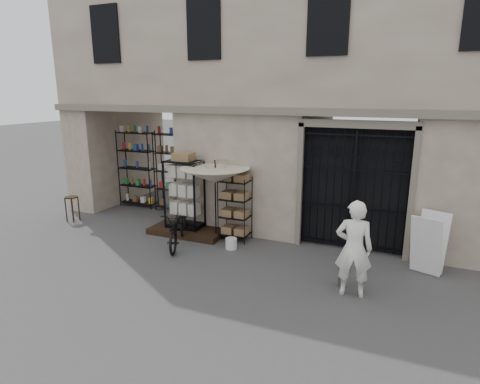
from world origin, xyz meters
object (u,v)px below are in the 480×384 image
at_px(wooden_stool, 72,208).
at_px(bicycle, 179,246).
at_px(display_cabinet, 185,198).
at_px(wire_rack, 235,209).
at_px(white_bucket, 231,243).
at_px(shopkeeper, 350,294).
at_px(steel_bollard, 342,269).
at_px(easel_sign, 429,244).
at_px(market_umbrella, 215,171).

bearing_deg(wooden_stool, bicycle, -6.96).
distance_m(display_cabinet, wooden_stool, 3.62).
relative_size(display_cabinet, wire_rack, 1.19).
height_order(white_bucket, wooden_stool, wooden_stool).
relative_size(wooden_stool, shopkeeper, 0.40).
xyz_separation_m(steel_bollard, easel_sign, (1.53, 1.30, 0.29)).
bearing_deg(shopkeeper, steel_bollard, -57.17).
bearing_deg(display_cabinet, bicycle, -90.58).
bearing_deg(easel_sign, bicycle, -153.45).
bearing_deg(display_cabinet, wooden_stool, 164.98).
bearing_deg(white_bucket, wooden_stool, 178.44).
height_order(market_umbrella, easel_sign, market_umbrella).
bearing_deg(wooden_stool, market_umbrella, 3.67).
distance_m(bicycle, wooden_stool, 3.96).
height_order(wire_rack, shopkeeper, wire_rack).
bearing_deg(market_umbrella, easel_sign, -0.64).
height_order(display_cabinet, easel_sign, display_cabinet).
distance_m(wire_rack, steel_bollard, 3.34).
bearing_deg(easel_sign, market_umbrella, -161.40).
height_order(display_cabinet, white_bucket, display_cabinet).
bearing_deg(wire_rack, easel_sign, 15.58).
distance_m(white_bucket, bicycle, 1.30).
bearing_deg(wire_rack, steel_bollard, -9.04).
relative_size(bicycle, easel_sign, 1.39).
xyz_separation_m(display_cabinet, steel_bollard, (4.39, -1.51, -0.60)).
height_order(wooden_stool, shopkeeper, wooden_stool).
bearing_deg(shopkeeper, white_bucket, -29.08).
bearing_deg(wire_rack, bicycle, -120.76).
distance_m(wire_rack, wooden_stool, 5.04).
distance_m(display_cabinet, wire_rack, 1.46).
relative_size(wire_rack, easel_sign, 1.30).
height_order(bicycle, wooden_stool, bicycle).
bearing_deg(market_umbrella, bicycle, -129.33).
bearing_deg(bicycle, shopkeeper, -30.67).
bearing_deg(steel_bollard, wooden_stool, 172.34).
height_order(wire_rack, white_bucket, wire_rack).
bearing_deg(wooden_stool, steel_bollard, -7.66).
height_order(steel_bollard, easel_sign, easel_sign).
bearing_deg(wire_rack, white_bucket, -56.55).
xyz_separation_m(white_bucket, wooden_stool, (-5.16, 0.14, 0.26)).
distance_m(market_umbrella, bicycle, 2.04).
relative_size(market_umbrella, white_bucket, 9.06).
xyz_separation_m(white_bucket, steel_bollard, (2.78, -0.93, 0.23)).
xyz_separation_m(bicycle, easel_sign, (5.56, 0.71, 0.65)).
height_order(white_bucket, steel_bollard, steel_bollard).
bearing_deg(easel_sign, shopkeeper, -110.97).
bearing_deg(display_cabinet, shopkeeper, -43.04).
distance_m(white_bucket, steel_bollard, 2.94).
bearing_deg(white_bucket, easel_sign, 5.01).
distance_m(wire_rack, market_umbrella, 1.10).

